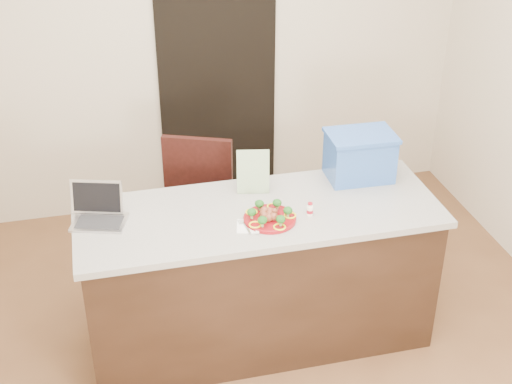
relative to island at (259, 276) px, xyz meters
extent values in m
plane|color=brown|center=(0.00, -0.25, -0.46)|extent=(4.00, 4.00, 0.00)
plane|color=beige|center=(0.00, 1.75, 0.89)|extent=(4.00, 0.00, 4.00)
cube|color=black|center=(0.10, 1.73, 0.54)|extent=(0.90, 0.02, 2.00)
cube|color=black|center=(0.00, 0.00, -0.02)|extent=(2.00, 0.70, 0.88)
cube|color=beige|center=(0.00, 0.00, 0.44)|extent=(2.06, 0.76, 0.04)
cylinder|color=maroon|center=(0.03, -0.12, 0.47)|extent=(0.29, 0.29, 0.02)
torus|color=maroon|center=(0.03, -0.12, 0.47)|extent=(0.29, 0.29, 0.01)
sphere|color=brown|center=(0.03, -0.12, 0.50)|extent=(0.04, 0.04, 0.04)
sphere|color=brown|center=(0.07, -0.10, 0.50)|extent=(0.04, 0.04, 0.04)
sphere|color=brown|center=(0.04, -0.08, 0.50)|extent=(0.04, 0.04, 0.04)
sphere|color=brown|center=(0.01, -0.08, 0.50)|extent=(0.04, 0.04, 0.04)
sphere|color=brown|center=(0.00, -0.11, 0.50)|extent=(0.04, 0.04, 0.04)
sphere|color=brown|center=(0.00, -0.14, 0.50)|extent=(0.04, 0.04, 0.04)
sphere|color=brown|center=(0.02, -0.15, 0.50)|extent=(0.04, 0.04, 0.04)
sphere|color=brown|center=(0.05, -0.15, 0.50)|extent=(0.04, 0.04, 0.04)
ellipsoid|color=#124412|center=(-0.07, -0.10, 0.51)|extent=(0.05, 0.05, 0.04)
ellipsoid|color=#124412|center=(-0.03, -0.20, 0.51)|extent=(0.05, 0.05, 0.04)
ellipsoid|color=#124412|center=(0.07, -0.21, 0.51)|extent=(0.05, 0.05, 0.04)
ellipsoid|color=#124412|center=(0.13, -0.13, 0.51)|extent=(0.05, 0.05, 0.04)
ellipsoid|color=#124412|center=(0.09, -0.04, 0.51)|extent=(0.05, 0.05, 0.04)
ellipsoid|color=#124412|center=(0.00, -0.03, 0.51)|extent=(0.05, 0.05, 0.04)
torus|color=yellow|center=(-0.05, -0.04, 0.48)|extent=(0.07, 0.07, 0.01)
torus|color=yellow|center=(-0.07, -0.18, 0.48)|extent=(0.07, 0.07, 0.01)
torus|color=yellow|center=(0.06, -0.23, 0.48)|extent=(0.07, 0.07, 0.01)
torus|color=yellow|center=(0.14, -0.13, 0.48)|extent=(0.07, 0.07, 0.01)
torus|color=yellow|center=(0.08, -0.01, 0.48)|extent=(0.07, 0.07, 0.01)
cube|color=white|center=(-0.09, -0.15, 0.46)|extent=(0.17, 0.17, 0.01)
cube|color=silver|center=(-0.11, -0.17, 0.47)|extent=(0.02, 0.12, 0.00)
cube|color=silver|center=(-0.11, -0.11, 0.47)|extent=(0.03, 0.05, 0.00)
cube|color=silver|center=(-0.06, -0.20, 0.47)|extent=(0.03, 0.09, 0.01)
cube|color=silver|center=(-0.06, -0.11, 0.47)|extent=(0.03, 0.11, 0.00)
cylinder|color=white|center=(0.26, -0.12, 0.49)|extent=(0.04, 0.04, 0.06)
cylinder|color=white|center=(0.26, -0.12, 0.52)|extent=(0.02, 0.02, 0.01)
cylinder|color=#AF1224|center=(0.26, -0.12, 0.53)|extent=(0.03, 0.03, 0.01)
cylinder|color=#AF1224|center=(0.26, -0.12, 0.48)|extent=(0.04, 0.04, 0.02)
cube|color=#B2B1B6|center=(-0.88, 0.07, 0.46)|extent=(0.34, 0.28, 0.01)
cube|color=#B2B1B6|center=(-0.88, 0.17, 0.57)|extent=(0.29, 0.13, 0.19)
cube|color=black|center=(-0.88, 0.17, 0.57)|extent=(0.26, 0.11, 0.16)
cube|color=#232326|center=(-0.88, 0.06, 0.47)|extent=(0.28, 0.21, 0.00)
cube|color=silver|center=(0.01, 0.20, 0.59)|extent=(0.19, 0.08, 0.27)
cube|color=#2E58A8|center=(0.68, 0.23, 0.59)|extent=(0.39, 0.28, 0.27)
cube|color=#2E58A8|center=(0.68, 0.23, 0.74)|extent=(0.41, 0.30, 0.02)
cube|color=black|center=(-0.23, 0.55, 0.03)|extent=(0.60, 0.60, 0.04)
cube|color=black|center=(-0.23, 0.76, 0.31)|extent=(0.44, 0.21, 0.52)
cylinder|color=black|center=(-0.42, 0.36, -0.22)|extent=(0.04, 0.04, 0.49)
cylinder|color=black|center=(-0.03, 0.36, -0.22)|extent=(0.04, 0.04, 0.49)
cylinder|color=black|center=(-0.42, 0.75, -0.22)|extent=(0.04, 0.04, 0.49)
cylinder|color=black|center=(-0.03, 0.75, -0.22)|extent=(0.04, 0.04, 0.49)
camera|label=1|loc=(-0.82, -3.32, 2.55)|focal=50.00mm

